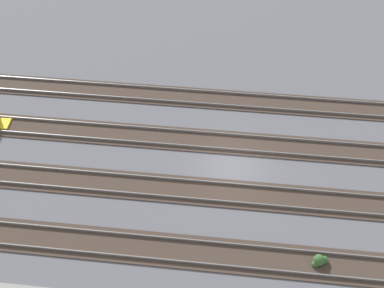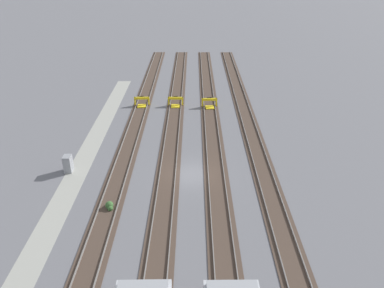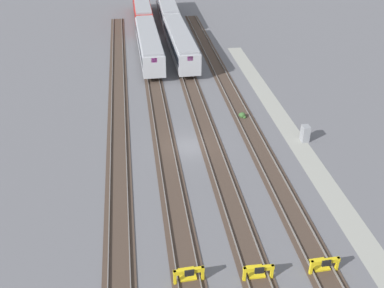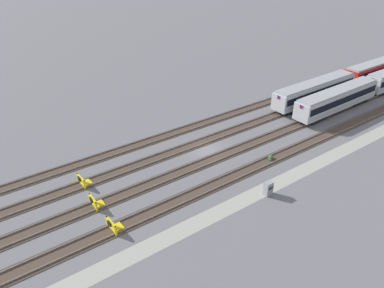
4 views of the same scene
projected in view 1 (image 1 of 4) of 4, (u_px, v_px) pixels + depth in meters
The scene contains 6 objects.
ground_plane at pixel (232, 168), 33.79m from camera, with size 400.00×400.00×0.00m, color slate.
rail_track_nearest at pixel (225, 255), 29.04m from camera, with size 90.00×2.23×0.21m.
rail_track_near_inner at pixel (230, 194), 32.18m from camera, with size 90.00×2.24×0.21m.
rail_track_middle at pixel (234, 143), 35.33m from camera, with size 90.00×2.24×0.21m.
rail_track_far_inner at pixel (237, 100), 38.48m from camera, with size 90.00×2.23×0.21m.
weed_clump at pixel (320, 261), 28.56m from camera, with size 0.92×0.70×0.64m.
Camera 1 is at (0.09, -23.30, 24.64)m, focal length 50.00 mm.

